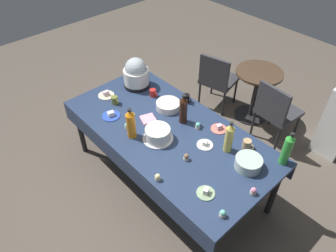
{
  "coord_description": "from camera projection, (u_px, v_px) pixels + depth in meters",
  "views": [
    {
      "loc": [
        1.7,
        -1.54,
        2.84
      ],
      "look_at": [
        0.0,
        0.0,
        0.8
      ],
      "focal_mm": 33.6,
      "sensor_mm": 36.0,
      "label": 1
    }
  ],
  "objects": [
    {
      "name": "frosted_layer_cake",
      "position": [
        158.0,
        134.0,
        2.97
      ],
      "size": [
        0.29,
        0.29,
        0.13
      ],
      "color": "silver",
      "rests_on": "potluck_table"
    },
    {
      "name": "dessert_plate_cobalt",
      "position": [
        111.0,
        115.0,
        3.25
      ],
      "size": [
        0.19,
        0.19,
        0.05
      ],
      "color": "#2D4CB2",
      "rests_on": "potluck_table"
    },
    {
      "name": "round_cafe_table",
      "position": [
        257.0,
        86.0,
        4.11
      ],
      "size": [
        0.6,
        0.6,
        0.72
      ],
      "color": "#473323",
      "rests_on": "ground"
    },
    {
      "name": "maroon_chair_left",
      "position": [
        217.0,
        78.0,
        4.27
      ],
      "size": [
        0.53,
        0.53,
        0.85
      ],
      "color": "#333338",
      "rests_on": "ground"
    },
    {
      "name": "maroon_chair_right",
      "position": [
        276.0,
        110.0,
        3.75
      ],
      "size": [
        0.47,
        0.47,
        0.85
      ],
      "color": "#333338",
      "rests_on": "ground"
    },
    {
      "name": "paper_napkin_stack",
      "position": [
        148.0,
        119.0,
        3.21
      ],
      "size": [
        0.18,
        0.18,
        0.02
      ],
      "primitive_type": "cube",
      "rotation": [
        0.0,
        0.0,
        -0.33
      ],
      "color": "pink",
      "rests_on": "potluck_table"
    },
    {
      "name": "cupcake_mint",
      "position": [
        198.0,
        126.0,
        3.1
      ],
      "size": [
        0.05,
        0.05,
        0.07
      ],
      "color": "beige",
      "rests_on": "potluck_table"
    },
    {
      "name": "cupcake_cocoa",
      "position": [
        223.0,
        214.0,
        2.36
      ],
      "size": [
        0.05,
        0.05,
        0.07
      ],
      "color": "beige",
      "rests_on": "potluck_table"
    },
    {
      "name": "dessert_plate_cream",
      "position": [
        106.0,
        95.0,
        3.52
      ],
      "size": [
        0.18,
        0.18,
        0.06
      ],
      "color": "beige",
      "rests_on": "potluck_table"
    },
    {
      "name": "coffee_mug_tan",
      "position": [
        247.0,
        144.0,
        2.89
      ],
      "size": [
        0.12,
        0.08,
        0.09
      ],
      "color": "tan",
      "rests_on": "potluck_table"
    },
    {
      "name": "cupcake_lemon",
      "position": [
        253.0,
        191.0,
        2.51
      ],
      "size": [
        0.05,
        0.05,
        0.07
      ],
      "color": "beige",
      "rests_on": "potluck_table"
    },
    {
      "name": "dessert_plate_coral",
      "position": [
        219.0,
        128.0,
        3.1
      ],
      "size": [
        0.16,
        0.16,
        0.06
      ],
      "color": "#E07266",
      "rests_on": "potluck_table"
    },
    {
      "name": "soda_bottle_lime_soda",
      "position": [
        287.0,
        149.0,
        2.68
      ],
      "size": [
        0.08,
        0.08,
        0.35
      ],
      "color": "green",
      "rests_on": "potluck_table"
    },
    {
      "name": "ceramic_snack_bowl",
      "position": [
        168.0,
        105.0,
        3.34
      ],
      "size": [
        0.26,
        0.26,
        0.08
      ],
      "primitive_type": "cylinder",
      "color": "silver",
      "rests_on": "potluck_table"
    },
    {
      "name": "coffee_mug_black",
      "position": [
        187.0,
        98.0,
        3.41
      ],
      "size": [
        0.11,
        0.07,
        0.1
      ],
      "color": "black",
      "rests_on": "potluck_table"
    },
    {
      "name": "cupcake_berry",
      "position": [
        186.0,
        157.0,
        2.79
      ],
      "size": [
        0.05,
        0.05,
        0.07
      ],
      "color": "beige",
      "rests_on": "potluck_table"
    },
    {
      "name": "dessert_plate_sage",
      "position": [
        206.0,
        192.0,
        2.53
      ],
      "size": [
        0.15,
        0.15,
        0.06
      ],
      "color": "#8CA87F",
      "rests_on": "potluck_table"
    },
    {
      "name": "cupcake_vanilla",
      "position": [
        158.0,
        177.0,
        2.62
      ],
      "size": [
        0.05,
        0.05,
        0.07
      ],
      "color": "beige",
      "rests_on": "potluck_table"
    },
    {
      "name": "glass_salad_bowl",
      "position": [
        248.0,
        163.0,
        2.71
      ],
      "size": [
        0.24,
        0.24,
        0.1
      ],
      "primitive_type": "cylinder",
      "color": "#B2C6BC",
      "rests_on": "potluck_table"
    },
    {
      "name": "slow_cooker",
      "position": [
        136.0,
        74.0,
        3.57
      ],
      "size": [
        0.3,
        0.3,
        0.36
      ],
      "color": "black",
      "rests_on": "potluck_table"
    },
    {
      "name": "cupcake_rose",
      "position": [
        127.0,
        126.0,
        3.1
      ],
      "size": [
        0.05,
        0.05,
        0.07
      ],
      "color": "beige",
      "rests_on": "potluck_table"
    },
    {
      "name": "potluck_table",
      "position": [
        168.0,
        134.0,
        3.15
      ],
      "size": [
        2.2,
        1.1,
        0.75
      ],
      "color": "navy",
      "rests_on": "ground"
    },
    {
      "name": "soda_bottle_orange_juice",
      "position": [
        131.0,
        124.0,
        2.94
      ],
      "size": [
        0.09,
        0.09,
        0.33
      ],
      "color": "orange",
      "rests_on": "potluck_table"
    },
    {
      "name": "dessert_plate_white",
      "position": [
        205.0,
        144.0,
        2.94
      ],
      "size": [
        0.15,
        0.15,
        0.05
      ],
      "color": "white",
      "rests_on": "potluck_table"
    },
    {
      "name": "ground",
      "position": [
        168.0,
        178.0,
        3.6
      ],
      "size": [
        9.0,
        9.0,
        0.0
      ],
      "primitive_type": "plane",
      "color": "brown"
    },
    {
      "name": "soda_bottle_ginger_ale",
      "position": [
        229.0,
        138.0,
        2.8
      ],
      "size": [
        0.08,
        0.08,
        0.33
      ],
      "color": "gold",
      "rests_on": "potluck_table"
    },
    {
      "name": "coffee_mug_red",
      "position": [
        153.0,
        93.0,
        3.5
      ],
      "size": [
        0.11,
        0.07,
        0.08
      ],
      "color": "#B2231E",
      "rests_on": "potluck_table"
    },
    {
      "name": "soda_bottle_cola",
      "position": [
        183.0,
        110.0,
        3.1
      ],
      "size": [
        0.08,
        0.08,
        0.33
      ],
      "color": "#33190F",
      "rests_on": "potluck_table"
    },
    {
      "name": "coffee_mug_olive",
      "position": [
        115.0,
        100.0,
        3.4
      ],
      "size": [
        0.11,
        0.07,
        0.08
      ],
      "color": "olive",
      "rests_on": "potluck_table"
    }
  ]
}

